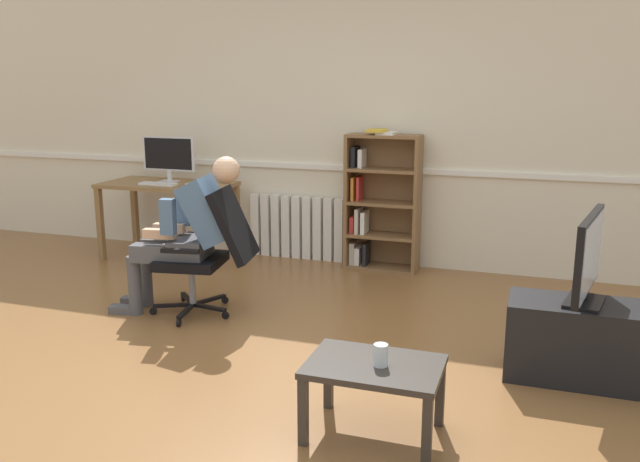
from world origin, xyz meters
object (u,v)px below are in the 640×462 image
at_px(imac_monitor, 169,155).
at_px(tv_screen, 589,258).
at_px(computer_mouse, 190,185).
at_px(bookshelf, 379,203).
at_px(radiator, 297,227).
at_px(person_seated, 187,230).
at_px(tv_stand, 580,341).
at_px(computer_desk, 168,193).
at_px(drinking_glass, 381,355).
at_px(keyboard, 158,184).
at_px(office_chair, 210,247).
at_px(coffee_table, 374,374).

relative_size(imac_monitor, tv_screen, 0.74).
xyz_separation_m(computer_mouse, bookshelf, (1.75, 0.42, -0.15)).
bearing_deg(computer_mouse, bookshelf, 13.38).
height_order(radiator, tv_screen, tv_screen).
bearing_deg(person_seated, tv_stand, 75.02).
bearing_deg(computer_desk, person_seated, -53.93).
relative_size(imac_monitor, drinking_glass, 5.12).
relative_size(keyboard, bookshelf, 0.29).
bearing_deg(office_chair, computer_mouse, -154.47).
height_order(tv_stand, tv_screen, tv_screen).
xyz_separation_m(radiator, coffee_table, (1.56, -3.06, 0.01)).
distance_m(computer_desk, office_chair, 1.80).
height_order(imac_monitor, computer_mouse, imac_monitor).
distance_m(bookshelf, office_chair, 1.87).
relative_size(office_chair, tv_stand, 1.15).
bearing_deg(office_chair, tv_screen, 74.02).
bearing_deg(tv_screen, radiator, 62.41).
distance_m(computer_desk, radiator, 1.32).
relative_size(computer_desk, person_seated, 1.06).
distance_m(imac_monitor, office_chair, 1.93).
xyz_separation_m(keyboard, person_seated, (1.02, -1.24, -0.12)).
height_order(office_chair, coffee_table, office_chair).
xyz_separation_m(imac_monitor, coffee_table, (2.79, -2.74, -0.69)).
xyz_separation_m(imac_monitor, tv_screen, (3.79, -1.73, -0.27)).
bearing_deg(computer_mouse, radiator, 29.85).
distance_m(keyboard, tv_screen, 4.08).
xyz_separation_m(keyboard, tv_screen, (3.78, -1.52, -0.02)).
bearing_deg(tv_screen, drinking_glass, 147.68).
height_order(computer_desk, radiator, computer_desk).
bearing_deg(imac_monitor, office_chair, -50.07).
bearing_deg(keyboard, tv_stand, -21.85).
height_order(computer_mouse, coffee_table, computer_mouse).
height_order(coffee_table, drinking_glass, drinking_glass).
height_order(keyboard, coffee_table, keyboard).
relative_size(radiator, tv_stand, 1.15).
bearing_deg(tv_stand, tv_screen, -11.06).
distance_m(keyboard, computer_mouse, 0.34).
distance_m(person_seated, coffee_table, 2.21).
bearing_deg(tv_screen, imac_monitor, 76.47).
bearing_deg(keyboard, person_seated, -50.57).
xyz_separation_m(bookshelf, drinking_glass, (0.73, -2.98, -0.18)).
bearing_deg(tv_stand, office_chair, 173.26).
relative_size(tv_stand, drinking_glass, 7.63).
bearing_deg(office_chair, person_seated, -90.00).
height_order(radiator, office_chair, office_chair).
distance_m(computer_desk, person_seated, 1.71).
relative_size(tv_screen, drinking_glass, 6.89).
height_order(computer_desk, imac_monitor, imac_monitor).
distance_m(computer_desk, computer_mouse, 0.36).
bearing_deg(keyboard, bookshelf, 11.80).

